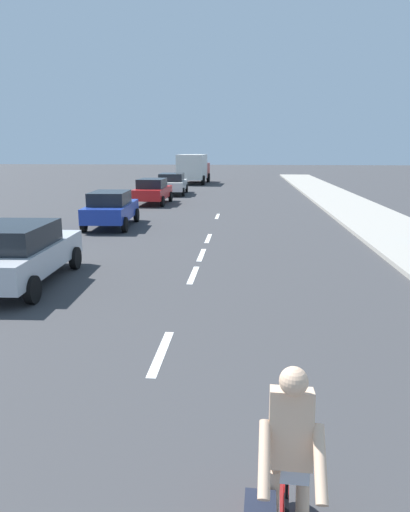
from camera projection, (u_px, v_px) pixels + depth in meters
ground_plane at (209, 237)px, 18.10m from camera, size 160.00×160.00×0.00m
sidewalk_strip at (391, 229)px, 19.39m from camera, size 3.60×80.00×0.14m
lane_stripe_2 at (161, 353)px, 7.84m from camera, size 0.16×1.80×0.01m
lane_stripe_3 at (193, 275)px, 12.64m from camera, size 0.16×1.80×0.01m
lane_stripe_4 at (202, 255)px, 15.01m from camera, size 0.16×1.80×0.01m
lane_stripe_5 at (208, 238)px, 17.76m from camera, size 0.16×1.80×0.01m
lane_stripe_6 at (217, 216)px, 23.51m from camera, size 0.16×1.80×0.01m
cyclist at (283, 487)px, 3.58m from camera, size 0.62×1.71×1.82m
parked_car_silver at (17, 252)px, 11.61m from camera, size 2.22×4.56×1.57m
parked_car_blue at (111, 208)px, 20.19m from camera, size 2.09×4.17×1.57m
parked_car_red at (153, 190)px, 28.49m from camera, size 1.96×4.15×1.57m
parked_car_white at (172, 183)px, 34.44m from camera, size 2.28×4.67×1.57m
delivery_truck at (193, 168)px, 44.82m from camera, size 2.89×6.34×2.80m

